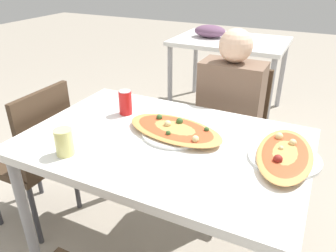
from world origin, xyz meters
TOP-DOWN VIEW (x-y plane):
  - dining_table at (0.00, 0.00)m, footprint 1.24×0.82m
  - chair_far_seated at (0.12, 0.74)m, footprint 0.40×0.40m
  - chair_side_left at (-0.81, -0.03)m, footprint 0.40×0.40m
  - person_seated at (0.12, 0.62)m, footprint 0.36×0.24m
  - pizza_main at (0.02, 0.07)m, footprint 0.50×0.32m
  - soda_can at (-0.30, 0.16)m, footprint 0.07×0.07m
  - drink_glass at (-0.31, -0.28)m, footprint 0.08×0.08m
  - pizza_second at (0.50, 0.07)m, footprint 0.28×0.45m
  - background_table at (-0.36, 2.11)m, footprint 1.10×0.80m

SIDE VIEW (x-z plane):
  - chair_far_seated at x=0.12m, z-range 0.05..0.93m
  - chair_side_left at x=-0.81m, z-range 0.05..0.93m
  - person_seated at x=0.12m, z-range 0.09..1.24m
  - dining_table at x=0.00m, z-range 0.30..1.07m
  - background_table at x=-0.36m, z-range 0.26..1.15m
  - pizza_second at x=0.50m, z-range 0.76..0.81m
  - pizza_main at x=0.02m, z-range 0.76..0.81m
  - drink_glass at x=-0.31m, z-range 0.76..0.88m
  - soda_can at x=-0.30m, z-range 0.76..0.89m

